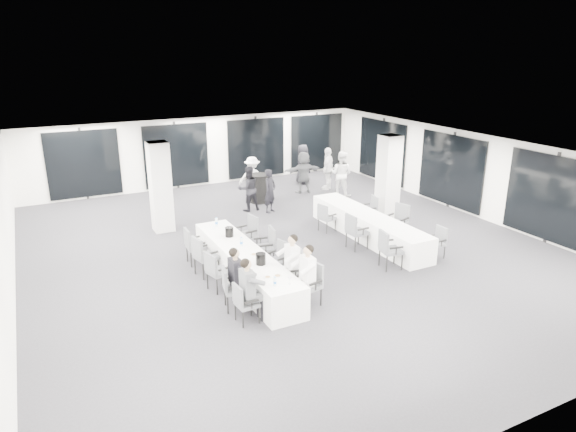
# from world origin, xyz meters

# --- Properties ---
(room) EXTENTS (14.04, 16.04, 2.84)m
(room) POSITION_xyz_m (0.89, 1.11, 1.39)
(room) COLOR #26262B
(room) RESTS_ON ground
(column_left) EXTENTS (0.60, 0.60, 2.80)m
(column_left) POSITION_xyz_m (-2.80, 3.20, 1.40)
(column_left) COLOR silver
(column_left) RESTS_ON floor
(column_right) EXTENTS (0.60, 0.60, 2.80)m
(column_right) POSITION_xyz_m (4.20, 1.00, 1.40)
(column_right) COLOR silver
(column_right) RESTS_ON floor
(banquet_table_main) EXTENTS (0.90, 5.00, 0.75)m
(banquet_table_main) POSITION_xyz_m (-1.91, -1.32, 0.38)
(banquet_table_main) COLOR white
(banquet_table_main) RESTS_ON floor
(banquet_table_side) EXTENTS (0.90, 5.00, 0.75)m
(banquet_table_side) POSITION_xyz_m (2.50, -0.32, 0.38)
(banquet_table_side) COLOR white
(banquet_table_side) RESTS_ON floor
(cocktail_table) EXTENTS (0.76, 0.76, 1.05)m
(cocktail_table) POSITION_xyz_m (1.13, 4.61, 0.53)
(cocktail_table) COLOR black
(cocktail_table) RESTS_ON floor
(chair_main_left_near) EXTENTS (0.47, 0.52, 0.88)m
(chair_main_left_near) POSITION_xyz_m (-2.73, -3.26, 0.50)
(chair_main_left_near) COLOR #4E5055
(chair_main_left_near) RESTS_ON floor
(chair_main_left_second) EXTENTS (0.58, 0.62, 0.97)m
(chair_main_left_second) POSITION_xyz_m (-2.74, -2.59, 0.56)
(chair_main_left_second) COLOR #4E5055
(chair_main_left_second) RESTS_ON floor
(chair_main_left_mid) EXTENTS (0.59, 0.61, 0.96)m
(chair_main_left_mid) POSITION_xyz_m (-2.74, -1.57, 0.55)
(chair_main_left_mid) COLOR #4E5055
(chair_main_left_mid) RESTS_ON floor
(chair_main_left_fourth) EXTENTS (0.61, 0.65, 1.04)m
(chair_main_left_fourth) POSITION_xyz_m (-2.75, -0.65, 0.59)
(chair_main_left_fourth) COLOR #4E5055
(chair_main_left_fourth) RESTS_ON floor
(chair_main_left_far) EXTENTS (0.51, 0.57, 0.98)m
(chair_main_left_far) POSITION_xyz_m (-2.74, 0.21, 0.56)
(chair_main_left_far) COLOR #4E5055
(chair_main_left_far) RESTS_ON floor
(chair_main_right_near) EXTENTS (0.57, 0.61, 0.97)m
(chair_main_right_near) POSITION_xyz_m (-1.07, -3.17, 0.56)
(chair_main_right_near) COLOR #4E5055
(chair_main_right_near) RESTS_ON floor
(chair_main_right_second) EXTENTS (0.61, 0.63, 0.99)m
(chair_main_right_second) POSITION_xyz_m (-1.07, -2.48, 0.57)
(chair_main_right_second) COLOR #4E5055
(chair_main_right_second) RESTS_ON floor
(chair_main_right_mid) EXTENTS (0.57, 0.59, 0.93)m
(chair_main_right_mid) POSITION_xyz_m (-1.08, -1.57, 0.53)
(chair_main_right_mid) COLOR #4E5055
(chair_main_right_mid) RESTS_ON floor
(chair_main_right_fourth) EXTENTS (0.61, 0.65, 1.04)m
(chair_main_right_fourth) POSITION_xyz_m (-1.07, -0.80, 0.60)
(chair_main_right_fourth) COLOR #4E5055
(chair_main_right_fourth) RESTS_ON floor
(chair_main_right_far) EXTENTS (0.59, 0.63, 1.02)m
(chair_main_right_far) POSITION_xyz_m (-1.07, 0.38, 0.58)
(chair_main_right_far) COLOR #4E5055
(chair_main_right_far) RESTS_ON floor
(chair_side_left_near) EXTENTS (0.61, 0.64, 1.03)m
(chair_side_left_near) POSITION_xyz_m (1.66, -2.38, 0.59)
(chair_side_left_near) COLOR #4E5055
(chair_side_left_near) RESTS_ON floor
(chair_side_left_mid) EXTENTS (0.54, 0.60, 1.03)m
(chair_side_left_mid) POSITION_xyz_m (1.66, -0.86, 0.59)
(chair_side_left_mid) COLOR #4E5055
(chair_side_left_mid) RESTS_ON floor
(chair_side_left_far) EXTENTS (0.53, 0.56, 0.88)m
(chair_side_left_far) POSITION_xyz_m (1.67, 0.77, 0.50)
(chair_side_left_far) COLOR #4E5055
(chair_side_left_far) RESTS_ON floor
(chair_side_right_near) EXTENTS (0.45, 0.50, 0.87)m
(chair_side_right_near) POSITION_xyz_m (3.32, -2.40, 0.49)
(chair_side_right_near) COLOR #4E5055
(chair_side_right_near) RESTS_ON floor
(chair_side_right_mid) EXTENTS (0.64, 0.67, 1.04)m
(chair_side_right_mid) POSITION_xyz_m (3.33, -0.71, 0.60)
(chair_side_right_mid) COLOR #4E5055
(chair_side_right_mid) RESTS_ON floor
(chair_side_right_far) EXTENTS (0.56, 0.59, 0.94)m
(chair_side_right_far) POSITION_xyz_m (3.33, 0.71, 0.53)
(chair_side_right_far) COLOR #4E5055
(chair_side_right_far) RESTS_ON floor
(seated_guest_a) EXTENTS (0.50, 0.38, 1.44)m
(seated_guest_a) POSITION_xyz_m (-2.57, -3.26, 0.81)
(seated_guest_a) COLOR #4F5256
(seated_guest_a) RESTS_ON floor
(seated_guest_b) EXTENTS (0.50, 0.38, 1.44)m
(seated_guest_b) POSITION_xyz_m (-2.57, -2.61, 0.81)
(seated_guest_b) COLOR black
(seated_guest_b) RESTS_ON floor
(seated_guest_c) EXTENTS (0.50, 0.38, 1.44)m
(seated_guest_c) POSITION_xyz_m (-1.24, -3.18, 0.81)
(seated_guest_c) COLOR white
(seated_guest_c) RESTS_ON floor
(seated_guest_d) EXTENTS (0.50, 0.38, 1.44)m
(seated_guest_d) POSITION_xyz_m (-1.24, -2.45, 0.81)
(seated_guest_d) COLOR white
(seated_guest_d) RESTS_ON floor
(standing_guest_a) EXTENTS (0.80, 0.77, 1.72)m
(standing_guest_a) POSITION_xyz_m (0.99, 3.35, 0.86)
(standing_guest_a) COLOR black
(standing_guest_a) RESTS_ON floor
(standing_guest_b) EXTENTS (0.87, 0.53, 1.80)m
(standing_guest_b) POSITION_xyz_m (0.38, 3.85, 0.90)
(standing_guest_b) COLOR black
(standing_guest_b) RESTS_ON floor
(standing_guest_c) EXTENTS (1.29, 0.99, 1.78)m
(standing_guest_c) POSITION_xyz_m (1.17, 5.32, 0.89)
(standing_guest_c) COLOR white
(standing_guest_c) RESTS_ON floor
(standing_guest_d) EXTENTS (1.27, 1.22, 1.92)m
(standing_guest_d) POSITION_xyz_m (4.36, 5.05, 0.96)
(standing_guest_d) COLOR white
(standing_guest_d) RESTS_ON floor
(standing_guest_e) EXTENTS (0.60, 0.93, 1.87)m
(standing_guest_e) POSITION_xyz_m (3.87, 6.28, 0.94)
(standing_guest_e) COLOR black
(standing_guest_e) RESTS_ON floor
(standing_guest_f) EXTENTS (1.75, 0.78, 1.86)m
(standing_guest_f) POSITION_xyz_m (3.23, 5.04, 0.93)
(standing_guest_f) COLOR #4F5256
(standing_guest_f) RESTS_ON floor
(standing_guest_h) EXTENTS (1.03, 1.11, 1.97)m
(standing_guest_h) POSITION_xyz_m (4.29, 3.96, 0.99)
(standing_guest_h) COLOR white
(standing_guest_h) RESTS_ON floor
(ice_bucket_near) EXTENTS (0.23, 0.23, 0.27)m
(ice_bucket_near) POSITION_xyz_m (-1.86, -2.21, 0.88)
(ice_bucket_near) COLOR black
(ice_bucket_near) RESTS_ON banquet_table_main
(ice_bucket_far) EXTENTS (0.22, 0.22, 0.25)m
(ice_bucket_far) POSITION_xyz_m (-1.86, -0.18, 0.88)
(ice_bucket_far) COLOR black
(ice_bucket_far) RESTS_ON banquet_table_main
(water_bottle_a) EXTENTS (0.06, 0.06, 0.19)m
(water_bottle_a) POSITION_xyz_m (-2.06, -3.37, 0.85)
(water_bottle_a) COLOR silver
(water_bottle_a) RESTS_ON banquet_table_main
(water_bottle_b) EXTENTS (0.07, 0.07, 0.23)m
(water_bottle_b) POSITION_xyz_m (-1.83, -0.96, 0.86)
(water_bottle_b) COLOR silver
(water_bottle_b) RESTS_ON banquet_table_main
(water_bottle_c) EXTENTS (0.08, 0.08, 0.24)m
(water_bottle_c) POSITION_xyz_m (-1.88, 0.75, 0.87)
(water_bottle_c) COLOR silver
(water_bottle_c) RESTS_ON banquet_table_main
(plate_a) EXTENTS (0.18, 0.18, 0.03)m
(plate_a) POSITION_xyz_m (-2.03, -2.93, 0.76)
(plate_a) COLOR white
(plate_a) RESTS_ON banquet_table_main
(plate_b) EXTENTS (0.19, 0.19, 0.03)m
(plate_b) POSITION_xyz_m (-1.80, -2.97, 0.76)
(plate_b) COLOR white
(plate_b) RESTS_ON banquet_table_main
(plate_c) EXTENTS (0.18, 0.18, 0.03)m
(plate_c) POSITION_xyz_m (-1.78, -1.62, 0.76)
(plate_c) COLOR white
(plate_c) RESTS_ON banquet_table_main
(wine_glass) EXTENTS (0.07, 0.07, 0.19)m
(wine_glass) POSITION_xyz_m (-1.75, -3.43, 0.89)
(wine_glass) COLOR silver
(wine_glass) RESTS_ON banquet_table_main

